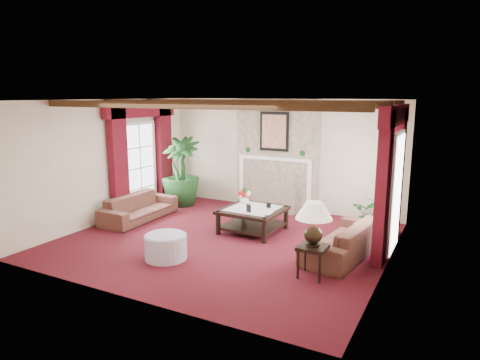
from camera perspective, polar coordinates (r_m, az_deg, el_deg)
The scene contains 23 objects.
floor at distance 8.46m, azimuth -1.91°, elevation -8.00°, with size 6.00×6.00×0.00m, color #3F0B12.
ceiling at distance 7.99m, azimuth -2.04°, elevation 10.60°, with size 6.00×6.00×0.00m, color white.
back_wall at distance 10.56m, azimuth 5.45°, elevation 3.39°, with size 6.00×0.02×2.70m, color beige.
left_wall at distance 9.93m, azimuth -17.20°, elevation 2.42°, with size 0.02×5.50×2.70m, color beige.
right_wall at distance 7.15m, azimuth 19.42°, elevation -1.03°, with size 0.02×5.50×2.70m, color beige.
ceiling_beams at distance 7.99m, azimuth -2.03°, elevation 10.17°, with size 6.00×3.00×0.12m, color #32200F, non-canonical shape.
fireplace at distance 10.28m, azimuth 5.16°, elevation 10.73°, with size 2.00×0.52×2.70m, color tan, non-canonical shape.
french_door_left at distance 10.56m, azimuth -13.49°, elevation 7.38°, with size 0.10×1.10×2.16m, color white, non-canonical shape.
french_door_right at distance 8.02m, azimuth 20.65°, elevation 5.82°, with size 0.10×1.10×2.16m, color white, non-canonical shape.
curtains_left at distance 10.47m, azimuth -13.14°, elevation 9.67°, with size 0.20×2.40×2.55m, color #470913, non-canonical shape.
curtains_right at distance 8.01m, azimuth 20.07°, elevation 8.86°, with size 0.20×2.40×2.55m, color #470913, non-canonical shape.
sofa_left at distance 9.96m, azimuth -13.31°, elevation -3.05°, with size 0.58×1.95×0.76m, color black.
sofa_right at distance 7.81m, azimuth 13.73°, elevation -6.88°, with size 0.88×2.13×0.81m, color black.
potted_palm at distance 11.09m, azimuth -7.87°, elevation -0.80°, with size 1.23×1.88×0.98m, color black.
small_plant at distance 9.08m, azimuth 17.22°, elevation -5.06°, with size 0.84×0.91×0.64m, color black.
coffee_table at distance 8.91m, azimuth 1.73°, elevation -5.35°, with size 1.20×1.20×0.49m, color black, non-canonical shape.
side_table at distance 6.86m, azimuth 9.62°, elevation -10.62°, with size 0.43×0.43×0.51m, color black, non-canonical shape.
ottoman at distance 7.59m, azimuth -9.86°, elevation -8.78°, with size 0.73×0.73×0.42m, color #A9A1B6.
table_lamp at distance 6.66m, azimuth 9.80°, elevation -5.71°, with size 0.57×0.57×0.72m, color black, non-canonical shape.
flower_vase at distance 9.19m, azimuth 0.59°, elevation -2.61°, with size 0.21×0.21×0.19m, color silver.
book at distance 8.49m, azimuth 2.82°, elevation -3.43°, with size 0.22×0.05×0.30m, color black.
photo_frame_a at distance 8.53m, azimuth 1.15°, elevation -3.82°, with size 0.13×0.02×0.17m, color black, non-canonical shape.
photo_frame_b at distance 8.85m, azimuth 3.84°, elevation -3.42°, with size 0.09×0.02×0.12m, color black, non-canonical shape.
Camera 1 is at (3.96, -6.93, 2.80)m, focal length 32.00 mm.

